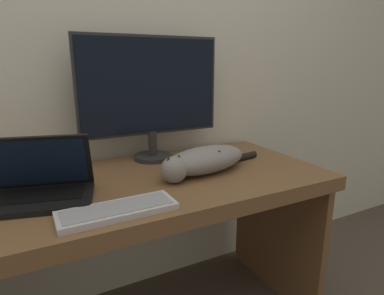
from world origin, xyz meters
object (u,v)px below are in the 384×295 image
at_px(external_keyboard, 118,210).
at_px(cat, 203,160).
at_px(laptop, 40,187).
at_px(monitor, 151,93).

bearing_deg(external_keyboard, cat, 25.57).
bearing_deg(laptop, external_keyboard, -32.88).
distance_m(monitor, cat, 0.41).
relative_size(monitor, external_keyboard, 1.85).
relative_size(monitor, laptop, 1.75).
bearing_deg(monitor, cat, -68.82).
relative_size(external_keyboard, cat, 0.66).
bearing_deg(laptop, monitor, 43.07).
bearing_deg(external_keyboard, monitor, 58.00).
distance_m(laptop, cat, 0.62).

